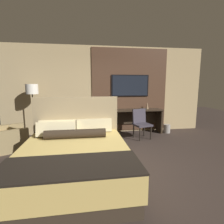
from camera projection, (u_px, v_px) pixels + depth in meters
name	position (u px, v px, depth m)	size (l,w,h in m)	color
ground_plane	(108.00, 168.00, 3.38)	(16.00, 16.00, 0.00)	#332823
wall_back_tv_panel	(102.00, 90.00, 5.71)	(7.20, 0.09, 2.80)	tan
bed	(75.00, 158.00, 2.99)	(1.80, 2.15, 1.33)	#33281E
desk	(131.00, 117.00, 5.73)	(2.00, 0.49, 0.79)	#2D2319
tv	(130.00, 86.00, 5.75)	(1.25, 0.04, 0.70)	black
desk_chair	(141.00, 121.00, 5.21)	(0.56, 0.56, 0.87)	#38333D
armchair_by_window	(9.00, 139.00, 4.32)	(1.00, 1.01, 0.79)	olive
floor_lamp	(32.00, 93.00, 4.98)	(0.34, 0.34, 1.61)	#282623
vase_tall	(110.00, 103.00, 5.50)	(0.13, 0.13, 0.42)	#846647
vase_short	(147.00, 105.00, 5.83)	(0.10, 0.10, 0.22)	#846647
book	(143.00, 109.00, 5.69)	(0.24, 0.19, 0.03)	#332D28
waste_bin	(167.00, 129.00, 5.81)	(0.22, 0.22, 0.28)	gray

